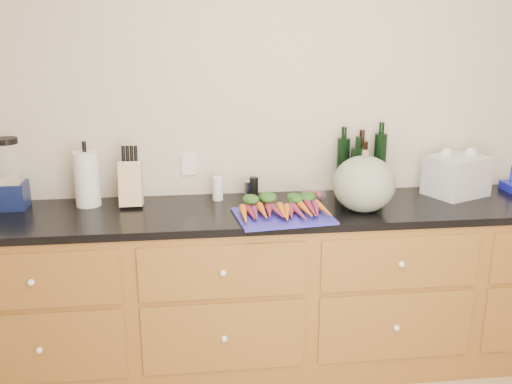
{
  "coord_description": "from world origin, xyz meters",
  "views": [
    {
      "loc": [
        -0.59,
        -1.57,
        1.87
      ],
      "look_at": [
        -0.26,
        1.2,
        1.06
      ],
      "focal_mm": 40.0,
      "sensor_mm": 36.0,
      "label": 1
    }
  ],
  "objects": [
    {
      "name": "paper_towel",
      "position": [
        -1.14,
        1.46,
        1.09
      ],
      "size": [
        0.13,
        0.13,
        0.3
      ],
      "primitive_type": "cylinder",
      "color": "silver",
      "rests_on": "countertop"
    },
    {
      "name": "carrots",
      "position": [
        -0.13,
        1.17,
        0.98
      ],
      "size": [
        0.44,
        0.3,
        0.06
      ],
      "color": "orange",
      "rests_on": "cutting_board"
    },
    {
      "name": "grocery_bag",
      "position": [
        0.92,
        1.42,
        1.05
      ],
      "size": [
        0.38,
        0.35,
        0.23
      ],
      "primitive_type": null,
      "rotation": [
        0.0,
        0.0,
        0.41
      ],
      "color": "silver",
      "rests_on": "countertop"
    },
    {
      "name": "canister_chrome",
      "position": [
        -0.28,
        1.48,
        0.99
      ],
      "size": [
        0.04,
        0.04,
        0.1
      ],
      "primitive_type": "cylinder",
      "color": "silver",
      "rests_on": "countertop"
    },
    {
      "name": "grinder_salt",
      "position": [
        -0.44,
        1.48,
        1.01
      ],
      "size": [
        0.06,
        0.06,
        0.13
      ],
      "primitive_type": "cylinder",
      "color": "silver",
      "rests_on": "countertop"
    },
    {
      "name": "blender_appliance",
      "position": [
        -1.54,
        1.46,
        1.11
      ],
      "size": [
        0.15,
        0.15,
        0.38
      ],
      "color": "#0E1742",
      "rests_on": "countertop"
    },
    {
      "name": "squash",
      "position": [
        0.3,
        1.19,
        1.09
      ],
      "size": [
        0.33,
        0.33,
        0.29
      ],
      "primitive_type": "ellipsoid",
      "color": "slate",
      "rests_on": "countertop"
    },
    {
      "name": "bottles",
      "position": [
        0.38,
        1.51,
        1.1
      ],
      "size": [
        0.29,
        0.15,
        0.35
      ],
      "color": "black",
      "rests_on": "countertop"
    },
    {
      "name": "grinder_pepper",
      "position": [
        -0.24,
        1.48,
        1.0
      ],
      "size": [
        0.05,
        0.05,
        0.12
      ],
      "primitive_type": "cylinder",
      "color": "black",
      "rests_on": "countertop"
    },
    {
      "name": "knife_block",
      "position": [
        -0.91,
        1.44,
        1.06
      ],
      "size": [
        0.12,
        0.12,
        0.24
      ],
      "primitive_type": "cube",
      "color": "tan",
      "rests_on": "countertop"
    },
    {
      "name": "countertop",
      "position": [
        0.0,
        1.3,
        0.92
      ],
      "size": [
        3.64,
        0.62,
        0.04
      ],
      "primitive_type": "cube",
      "color": "black",
      "rests_on": "cabinets"
    },
    {
      "name": "cabinets",
      "position": [
        0.0,
        1.3,
        0.45
      ],
      "size": [
        3.6,
        0.64,
        0.9
      ],
      "color": "brown",
      "rests_on": "ground"
    },
    {
      "name": "wall_back",
      "position": [
        0.0,
        1.62,
        1.3
      ],
      "size": [
        4.1,
        0.05,
        2.6
      ],
      "primitive_type": "cube",
      "color": "beige",
      "rests_on": "ground"
    },
    {
      "name": "tomato_box",
      "position": [
        0.09,
        1.47,
        0.97
      ],
      "size": [
        0.13,
        0.11,
        0.06
      ],
      "primitive_type": "cube",
      "color": "white",
      "rests_on": "countertop"
    },
    {
      "name": "cutting_board",
      "position": [
        -0.13,
        1.14,
        0.95
      ],
      "size": [
        0.51,
        0.41,
        0.01
      ],
      "primitive_type": "cube",
      "rotation": [
        0.0,
        0.0,
        0.12
      ],
      "color": "#2A27A8",
      "rests_on": "countertop"
    }
  ]
}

